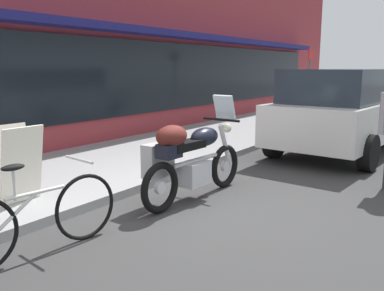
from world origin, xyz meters
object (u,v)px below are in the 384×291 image
object	(u,v)px
parked_bicycle	(37,218)
parked_minivan	(346,109)
touring_motorcycle	(188,157)
sandwich_board_sign	(17,164)
parking_sign_pole	(309,78)

from	to	relation	value
parked_bicycle	parked_minivan	size ratio (longest dim) A/B	0.37
touring_motorcycle	sandwich_board_sign	bearing A→B (deg)	134.80
sandwich_board_sign	parking_sign_pole	size ratio (longest dim) A/B	0.43
parked_bicycle	parked_minivan	distance (m)	6.92
touring_motorcycle	sandwich_board_sign	world-z (taller)	touring_motorcycle
touring_motorcycle	parking_sign_pole	size ratio (longest dim) A/B	0.93
parked_bicycle	sandwich_board_sign	size ratio (longest dim) A/B	1.83
touring_motorcycle	parking_sign_pole	xyz separation A→B (m)	(8.25, 1.22, 0.87)
parked_minivan	parking_sign_pole	bearing A→B (deg)	29.74
sandwich_board_sign	parked_bicycle	bearing A→B (deg)	-116.79
touring_motorcycle	parked_bicycle	distance (m)	2.23
parked_bicycle	sandwich_board_sign	distance (m)	1.50
parked_bicycle	parking_sign_pole	world-z (taller)	parking_sign_pole
touring_motorcycle	parking_sign_pole	distance (m)	8.38
parking_sign_pole	sandwich_board_sign	bearing A→B (deg)	178.08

